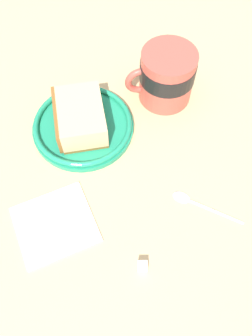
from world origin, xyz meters
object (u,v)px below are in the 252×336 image
folded_napkin (55,224)px  sugar_cube (142,266)px  teaspoon (193,201)px  small_plate (83,126)px  cake_slice (80,117)px  tea_mug (166,75)px

folded_napkin → sugar_cube: size_ratio=8.37×
teaspoon → folded_napkin: (-9.89, -20.37, -0.05)cm
small_plate → cake_slice: bearing=-115.6°
small_plate → teaspoon: bearing=16.2°
cake_slice → tea_mug: 17.58cm
folded_napkin → small_plate: bearing=133.7°
sugar_cube → cake_slice: bearing=166.8°
folded_napkin → teaspoon: bearing=64.1°
teaspoon → sugar_cube: size_ratio=7.82×
small_plate → cake_slice: cake_slice is taller
small_plate → folded_napkin: small_plate is taller
teaspoon → folded_napkin: teaspoon is taller
small_plate → sugar_cube: bearing=-13.7°
sugar_cube → teaspoon: bearing=105.4°
teaspoon → sugar_cube: sugar_cube is taller
folded_napkin → sugar_cube: (13.53, 7.19, 0.42)cm
tea_mug → sugar_cube: tea_mug is taller
small_plate → cake_slice: 2.60cm
cake_slice → sugar_cube: bearing=-13.2°
small_plate → folded_napkin: size_ratio=1.54×
tea_mug → folded_napkin: 32.94cm
folded_napkin → sugar_cube: 15.33cm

